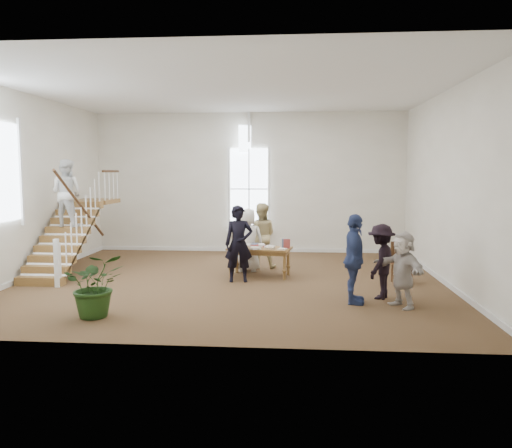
# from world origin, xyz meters

# --- Properties ---
(ground) EXTENTS (10.00, 10.00, 0.00)m
(ground) POSITION_xyz_m (0.00, 0.00, 0.00)
(ground) COLOR #4C321E
(ground) RESTS_ON ground
(room_shell) EXTENTS (10.49, 10.00, 10.00)m
(room_shell) POSITION_xyz_m (-0.00, 4.39, 0.40)
(room_shell) COLOR beige
(room_shell) RESTS_ON ground
(staircase) EXTENTS (1.10, 4.10, 2.92)m
(staircase) POSITION_xyz_m (-4.34, 0.75, 1.62)
(staircase) COLOR brown
(staircase) RESTS_ON ground
(library_table) EXTENTS (1.65, 0.99, 0.79)m
(library_table) POSITION_xyz_m (0.61, 0.61, 0.65)
(library_table) COLOR brown
(library_table) RESTS_ON ground
(police_officer) EXTENTS (0.73, 0.54, 1.82)m
(police_officer) POSITION_xyz_m (0.17, -0.05, 0.91)
(police_officer) COLOR black
(police_officer) RESTS_ON ground
(elderly_woman) EXTENTS (0.85, 0.58, 1.66)m
(elderly_woman) POSITION_xyz_m (0.27, 1.20, 0.83)
(elderly_woman) COLOR white
(elderly_woman) RESTS_ON ground
(person_yellow) EXTENTS (0.87, 0.68, 1.77)m
(person_yellow) POSITION_xyz_m (0.57, 1.70, 0.88)
(person_yellow) COLOR #D0BB82
(person_yellow) RESTS_ON ground
(woman_cluster_a) EXTENTS (0.55, 1.09, 1.78)m
(woman_cluster_a) POSITION_xyz_m (2.67, -1.84, 0.89)
(woman_cluster_a) COLOR navy
(woman_cluster_a) RESTS_ON ground
(woman_cluster_b) EXTENTS (0.95, 1.15, 1.54)m
(woman_cluster_b) POSITION_xyz_m (3.27, -1.39, 0.77)
(woman_cluster_b) COLOR black
(woman_cluster_b) RESTS_ON ground
(woman_cluster_c) EXTENTS (1.02, 1.42, 1.48)m
(woman_cluster_c) POSITION_xyz_m (3.57, -2.04, 0.74)
(woman_cluster_c) COLOR beige
(woman_cluster_c) RESTS_ON ground
(floor_plant) EXTENTS (1.33, 1.26, 1.16)m
(floor_plant) POSITION_xyz_m (-2.07, -3.13, 0.58)
(floor_plant) COLOR #1A3711
(floor_plant) RESTS_ON ground
(side_chair) EXTENTS (0.49, 0.49, 0.97)m
(side_chair) POSITION_xyz_m (3.99, 0.14, 0.54)
(side_chair) COLOR #361F0E
(side_chair) RESTS_ON ground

